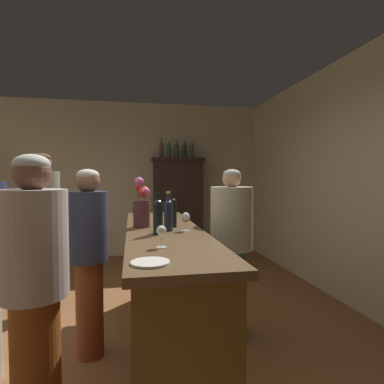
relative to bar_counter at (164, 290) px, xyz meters
name	(u,v)px	position (x,y,z in m)	size (l,w,h in m)	color
floor	(121,359)	(-0.36, -0.04, -0.53)	(9.15, 9.15, 0.00)	brown
wall_back	(126,180)	(-0.36, 3.54, 0.91)	(5.19, 0.12, 2.89)	#C0B293
bar_counter	(164,290)	(0.00, 0.00, 0.00)	(0.61, 2.53, 1.05)	brown
display_cabinet	(178,205)	(0.58, 3.25, 0.43)	(0.97, 0.41, 1.84)	black
wine_bottle_rose	(158,215)	(-0.07, -0.25, 0.66)	(0.07, 0.07, 0.32)	black
wine_bottle_malbec	(168,213)	(0.02, -0.11, 0.66)	(0.07, 0.07, 0.32)	#202637
wine_bottle_pinot	(173,211)	(0.08, 0.08, 0.66)	(0.07, 0.07, 0.32)	black
wine_glass_front	(161,232)	(-0.09, -0.70, 0.62)	(0.06, 0.06, 0.14)	white
wine_glass_mid	(170,206)	(0.17, 1.02, 0.62)	(0.08, 0.08, 0.14)	white
wine_glass_rear	(186,219)	(0.16, -0.14, 0.62)	(0.07, 0.07, 0.15)	white
flower_arrangement	(142,207)	(-0.18, 0.13, 0.69)	(0.15, 0.15, 0.43)	#51292B
cheese_plate	(150,263)	(-0.17, -1.06, 0.53)	(0.19, 0.19, 0.01)	white
display_bottle_left	(161,149)	(0.28, 3.25, 1.47)	(0.07, 0.07, 0.35)	#4B331E
display_bottle_midleft	(169,150)	(0.42, 3.25, 1.45)	(0.07, 0.07, 0.31)	#214B31
display_bottle_center	(177,150)	(0.57, 3.25, 1.46)	(0.08, 0.08, 0.33)	#2E4630
display_bottle_midright	(185,151)	(0.71, 3.25, 1.45)	(0.08, 0.08, 0.32)	#143724
display_bottle_right	(192,151)	(0.86, 3.25, 1.45)	(0.06, 0.06, 0.30)	#463317
patron_near_entrance	(89,253)	(-0.61, 0.07, 0.33)	(0.31, 0.31, 1.54)	brown
patron_in_grey	(43,225)	(-1.22, 1.08, 0.43)	(0.36, 0.36, 1.74)	#24354A
patron_redhead	(34,284)	(-0.80, -0.73, 0.35)	(0.37, 0.37, 1.60)	brown
bartender	(231,246)	(0.64, 0.18, 0.31)	(0.39, 0.39, 1.55)	#3F614D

